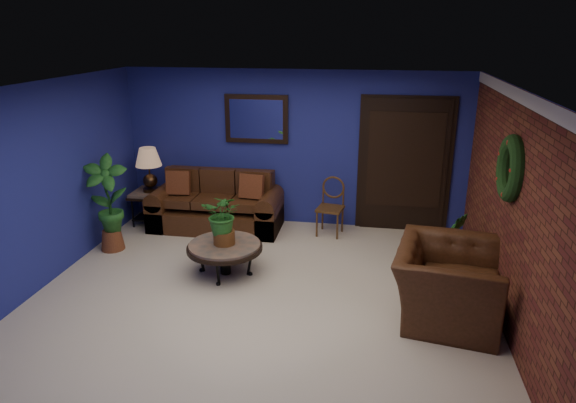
% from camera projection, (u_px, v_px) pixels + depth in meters
% --- Properties ---
extents(floor, '(5.50, 5.50, 0.00)m').
position_uv_depth(floor, '(262.00, 293.00, 6.31)').
color(floor, beige).
rests_on(floor, ground).
extents(wall_back, '(5.50, 0.04, 2.50)m').
position_uv_depth(wall_back, '(294.00, 149.00, 8.24)').
color(wall_back, navy).
rests_on(wall_back, ground).
extents(wall_left, '(0.04, 5.00, 2.50)m').
position_uv_depth(wall_left, '(43.00, 185.00, 6.34)').
color(wall_left, navy).
rests_on(wall_left, ground).
extents(wall_right_brick, '(0.04, 5.00, 2.50)m').
position_uv_depth(wall_right_brick, '(512.00, 211.00, 5.47)').
color(wall_right_brick, brown).
rests_on(wall_right_brick, ground).
extents(ceiling, '(5.50, 5.00, 0.02)m').
position_uv_depth(ceiling, '(258.00, 87.00, 5.50)').
color(ceiling, silver).
rests_on(ceiling, wall_back).
extents(crown_molding, '(0.03, 5.00, 0.14)m').
position_uv_depth(crown_molding, '(525.00, 99.00, 5.10)').
color(crown_molding, white).
rests_on(crown_molding, wall_right_brick).
extents(wall_mirror, '(1.02, 0.06, 0.77)m').
position_uv_depth(wall_mirror, '(256.00, 119.00, 8.14)').
color(wall_mirror, '#3C2715').
rests_on(wall_mirror, wall_back).
extents(closet_door, '(1.44, 0.06, 2.18)m').
position_uv_depth(closet_door, '(404.00, 166.00, 8.00)').
color(closet_door, black).
rests_on(closet_door, wall_back).
extents(wreath, '(0.16, 0.72, 0.72)m').
position_uv_depth(wreath, '(511.00, 168.00, 5.38)').
color(wreath, black).
rests_on(wreath, wall_right_brick).
extents(sofa, '(2.07, 0.89, 0.93)m').
position_uv_depth(sofa, '(217.00, 209.00, 8.34)').
color(sofa, '#472414').
rests_on(sofa, ground).
extents(coffee_table, '(0.99, 0.99, 0.43)m').
position_uv_depth(coffee_table, '(225.00, 248.00, 6.71)').
color(coffee_table, '#4A4641').
rests_on(coffee_table, ground).
extents(end_table, '(0.61, 0.61, 0.56)m').
position_uv_depth(end_table, '(152.00, 199.00, 8.45)').
color(end_table, '#4A4641').
rests_on(end_table, ground).
extents(table_lamp, '(0.42, 0.42, 0.70)m').
position_uv_depth(table_lamp, '(149.00, 164.00, 8.26)').
color(table_lamp, '#3C2715').
rests_on(table_lamp, end_table).
extents(side_chair, '(0.45, 0.45, 0.90)m').
position_uv_depth(side_chair, '(331.00, 202.00, 8.02)').
color(side_chair, '#533417').
rests_on(side_chair, ground).
extents(armchair, '(1.32, 1.45, 0.83)m').
position_uv_depth(armchair, '(448.00, 283.00, 5.68)').
color(armchair, '#472414').
rests_on(armchair, ground).
extents(coffee_plant, '(0.52, 0.45, 0.69)m').
position_uv_depth(coffee_plant, '(223.00, 217.00, 6.57)').
color(coffee_plant, brown).
rests_on(coffee_plant, coffee_table).
extents(floor_plant, '(0.45, 0.40, 0.83)m').
position_uv_depth(floor_plant, '(452.00, 240.00, 6.79)').
color(floor_plant, brown).
rests_on(floor_plant, ground).
extents(tall_plant, '(0.70, 0.56, 1.41)m').
position_uv_depth(tall_plant, '(108.00, 200.00, 7.33)').
color(tall_plant, brown).
rests_on(tall_plant, ground).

